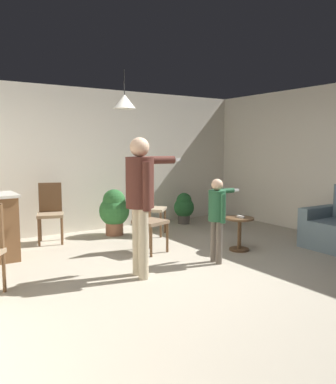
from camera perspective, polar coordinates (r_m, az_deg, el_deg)
ground at (r=5.24m, az=4.65°, el=-11.36°), size 7.68×7.68×0.00m
wall_back at (r=7.76m, az=-9.98°, el=4.60°), size 6.40×0.10×2.70m
side_table_by_couch at (r=6.23m, az=10.33°, el=-5.41°), size 0.44×0.44×0.52m
person_adult at (r=4.80m, az=-3.95°, el=0.10°), size 0.87×0.50×1.73m
person_child at (r=5.46m, az=7.18°, el=-2.75°), size 0.62×0.34×1.18m
dining_chair_by_counter at (r=6.02m, az=-3.07°, el=-3.60°), size 0.52×0.52×1.00m
dining_chair_centre_back at (r=7.18m, az=-2.74°, el=-1.92°), size 0.59×0.59×1.00m
dining_chair_spare at (r=6.92m, az=-16.70°, el=-2.53°), size 0.53×0.53×1.00m
potted_plant_corner at (r=8.23m, az=2.33°, el=-2.14°), size 0.42×0.42×0.65m
potted_plant_by_wall at (r=7.22m, az=-7.81°, el=-2.59°), size 0.55×0.55×0.84m
spare_remote_on_table at (r=6.16m, az=10.47°, el=-3.54°), size 0.04×0.13×0.04m
ceiling_light_pendant at (r=5.76m, az=-6.33°, el=12.93°), size 0.32×0.32×0.55m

